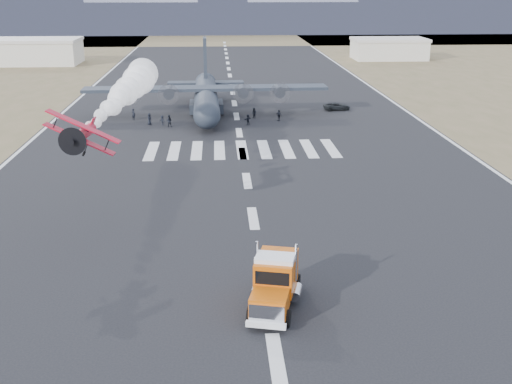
{
  "coord_description": "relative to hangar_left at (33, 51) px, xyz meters",
  "views": [
    {
      "loc": [
        -3.27,
        -32.99,
        21.56
      ],
      "look_at": [
        0.01,
        19.85,
        4.0
      ],
      "focal_mm": 45.0,
      "sensor_mm": 36.0,
      "label": 1
    }
  ],
  "objects": [
    {
      "name": "hangar_right",
      "position": [
        98.0,
        5.0,
        -0.4
      ],
      "size": [
        20.5,
        12.5,
        5.9
      ],
      "color": "beige",
      "rests_on": "ground"
    },
    {
      "name": "ridge_seg_e",
      "position": [
        117.0,
        115.0,
        4.09
      ],
      "size": [
        150.0,
        50.0,
        15.0
      ],
      "primitive_type": "cube",
      "color": "slate",
      "rests_on": "ground"
    },
    {
      "name": "support_vehicle",
      "position": [
        69.64,
        -68.61,
        -2.77
      ],
      "size": [
        4.84,
        2.77,
        1.27
      ],
      "primitive_type": "imported",
      "rotation": [
        0.0,
        0.0,
        1.72
      ],
      "color": "black",
      "rests_on": "ground"
    },
    {
      "name": "scrub_far",
      "position": [
        52.0,
        85.0,
        -3.41
      ],
      "size": [
        500.0,
        80.0,
        0.0
      ],
      "primitive_type": "cube",
      "color": "brown",
      "rests_on": "ground"
    },
    {
      "name": "smoke_trail",
      "position": [
        38.38,
        -95.74,
        5.74
      ],
      "size": [
        4.19,
        33.41,
        4.19
      ],
      "rotation": [
        0.0,
        0.0,
        -0.05
      ],
      "color": "white"
    },
    {
      "name": "ridge_seg_c",
      "position": [
        -13.0,
        115.0,
        5.09
      ],
      "size": [
        150.0,
        50.0,
        17.0
      ],
      "primitive_type": "cube",
      "color": "slate",
      "rests_on": "ground"
    },
    {
      "name": "crew_b",
      "position": [
        54.81,
        -74.9,
        -2.54
      ],
      "size": [
        0.95,
        0.97,
        1.73
      ],
      "primitive_type": "imported",
      "rotation": [
        0.0,
        0.0,
        5.44
      ],
      "color": "black",
      "rests_on": "ground"
    },
    {
      "name": "crew_g",
      "position": [
        35.28,
        -74.63,
        -2.51
      ],
      "size": [
        0.85,
        0.82,
        1.81
      ],
      "primitive_type": "imported",
      "rotation": [
        0.0,
        0.0,
        2.53
      ],
      "color": "black",
      "rests_on": "ground"
    },
    {
      "name": "ridge_seg_d",
      "position": [
        52.0,
        115.0,
        3.09
      ],
      "size": [
        150.0,
        50.0,
        13.0
      ],
      "primitive_type": "cube",
      "color": "slate",
      "rests_on": "ground"
    },
    {
      "name": "crew_a",
      "position": [
        46.96,
        -73.8,
        -2.56
      ],
      "size": [
        0.79,
        0.8,
        1.69
      ],
      "primitive_type": "imported",
      "rotation": [
        0.0,
        0.0,
        2.29
      ],
      "color": "black",
      "rests_on": "ground"
    },
    {
      "name": "crew_c",
      "position": [
        40.24,
        -79.24,
        -2.63
      ],
      "size": [
        1.11,
        0.89,
        1.56
      ],
      "primitive_type": "imported",
      "rotation": [
        0.0,
        0.0,
        5.79
      ],
      "color": "black",
      "rests_on": "ground"
    },
    {
      "name": "crew_h",
      "position": [
        41.37,
        -80.33,
        -2.5
      ],
      "size": [
        0.89,
        0.55,
        1.82
      ],
      "primitive_type": "imported",
      "rotation": [
        0.0,
        0.0,
        3.15
      ],
      "color": "black",
      "rests_on": "ground"
    },
    {
      "name": "hangar_left",
      "position": [
        0.0,
        0.0,
        0.0
      ],
      "size": [
        24.5,
        14.5,
        6.7
      ],
      "color": "beige",
      "rests_on": "ground"
    },
    {
      "name": "crew_e",
      "position": [
        38.2,
        -78.67,
        -2.5
      ],
      "size": [
        0.8,
        1.02,
        1.82
      ],
      "primitive_type": "imported",
      "rotation": [
        0.0,
        0.0,
        1.25
      ],
      "color": "black",
      "rests_on": "ground"
    },
    {
      "name": "runway_markings",
      "position": [
        52.0,
        -85.0,
        -3.4
      ],
      "size": [
        60.0,
        260.0,
        0.01
      ],
      "primitive_type": null,
      "color": "silver",
      "rests_on": "ground"
    },
    {
      "name": "semi_truck",
      "position": [
        52.52,
        -138.22,
        -1.55
      ],
      "size": [
        4.39,
        8.6,
        3.78
      ],
      "rotation": [
        0.0,
        0.0,
        -0.24
      ],
      "color": "black",
      "rests_on": "ground"
    },
    {
      "name": "aerobatic_biplane",
      "position": [
        37.05,
        -123.14,
        5.5
      ],
      "size": [
        6.15,
        5.98,
        4.11
      ],
      "rotation": [
        0.0,
        0.43,
        -0.05
      ],
      "color": "red"
    },
    {
      "name": "transport_aircraft",
      "position": [
        47.0,
        -69.91,
        -0.41
      ],
      "size": [
        40.22,
        33.16,
        11.64
      ],
      "rotation": [
        0.0,
        0.0,
        0.02
      ],
      "color": "#202430",
      "rests_on": "ground"
    },
    {
      "name": "ridge_seg_f",
      "position": [
        182.0,
        115.0,
        5.09
      ],
      "size": [
        150.0,
        50.0,
        17.0
      ],
      "primitive_type": "cube",
      "color": "slate",
      "rests_on": "ground"
    },
    {
      "name": "crew_d",
      "position": [
        58.65,
        -77.01,
        -2.52
      ],
      "size": [
        1.16,
        1.06,
        1.78
      ],
      "primitive_type": "imported",
      "rotation": [
        0.0,
        0.0,
        5.64
      ],
      "color": "black",
      "rests_on": "ground"
    },
    {
      "name": "crew_f",
      "position": [
        53.59,
        -79.53,
        -2.6
      ],
      "size": [
        1.39,
        1.4,
        1.61
      ],
      "primitive_type": "imported",
      "rotation": [
        0.0,
        0.0,
        3.94
      ],
      "color": "black",
      "rests_on": "ground"
    },
    {
      "name": "ground",
      "position": [
        52.0,
        -145.0,
        -3.41
      ],
      "size": [
        500.0,
        500.0,
        0.0
      ],
      "primitive_type": "plane",
      "color": "black",
      "rests_on": "ground"
    }
  ]
}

